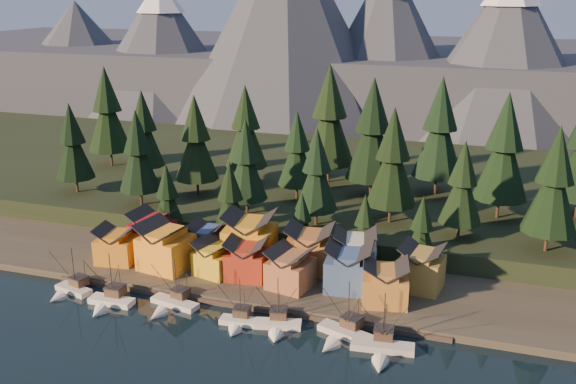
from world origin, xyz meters
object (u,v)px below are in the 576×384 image
(boat_1, at_px, (108,295))
(boat_2, at_px, (171,299))
(house_back_1, at_px, (208,240))
(house_front_1, at_px, (166,244))
(boat_6, at_px, (382,343))
(boat_0, at_px, (69,284))
(house_front_0, at_px, (116,243))
(boat_4, at_px, (277,319))
(boat_3, at_px, (238,316))
(boat_5, at_px, (343,328))
(house_back_0, at_px, (152,230))

(boat_1, relative_size, boat_2, 1.04)
(boat_1, height_order, house_back_1, boat_1)
(house_front_1, height_order, house_back_1, house_front_1)
(boat_6, bearing_deg, boat_2, 169.65)
(boat_0, distance_m, house_front_0, 14.60)
(boat_2, relative_size, house_back_1, 1.36)
(boat_1, distance_m, boat_4, 33.93)
(boat_3, bearing_deg, boat_0, 173.61)
(boat_5, bearing_deg, boat_4, -158.29)
(boat_2, xyz_separation_m, boat_5, (33.93, -0.83, 0.21))
(house_front_0, distance_m, house_front_1, 11.91)
(boat_4, xyz_separation_m, boat_6, (19.32, -2.03, -0.01))
(boat_0, distance_m, boat_1, 10.51)
(boat_3, bearing_deg, house_back_0, 138.37)
(boat_0, bearing_deg, boat_1, 3.12)
(house_front_1, distance_m, house_back_1, 9.96)
(boat_6, bearing_deg, house_back_0, 151.24)
(boat_2, bearing_deg, house_front_0, 158.16)
(house_front_0, relative_size, house_back_1, 1.10)
(boat_1, relative_size, boat_5, 1.00)
(boat_4, xyz_separation_m, boat_5, (11.88, 0.51, 0.05))
(boat_6, distance_m, house_front_1, 52.29)
(house_front_1, relative_size, house_back_1, 1.39)
(house_back_0, bearing_deg, boat_5, -18.48)
(boat_3, distance_m, boat_6, 26.46)
(boat_4, bearing_deg, boat_6, -18.94)
(boat_4, bearing_deg, boat_3, 174.94)
(boat_4, relative_size, house_back_0, 1.12)
(boat_1, height_order, boat_5, boat_1)
(house_back_0, bearing_deg, house_back_1, 6.19)
(boat_4, distance_m, house_front_1, 33.74)
(boat_0, xyz_separation_m, boat_2, (22.13, 0.98, -0.22))
(boat_0, bearing_deg, house_front_1, 59.73)
(boat_0, distance_m, boat_5, 56.06)
(boat_5, bearing_deg, boat_0, -160.61)
(house_front_1, xyz_separation_m, house_back_0, (-7.46, 7.51, -0.43))
(boat_1, bearing_deg, boat_2, 14.05)
(boat_5, relative_size, house_back_0, 1.22)
(house_front_1, bearing_deg, boat_6, -9.07)
(boat_3, bearing_deg, boat_4, 3.60)
(boat_2, height_order, boat_6, boat_6)
(boat_5, bearing_deg, boat_2, -162.16)
(boat_2, distance_m, boat_3, 15.11)
(boat_1, bearing_deg, house_back_1, 66.95)
(boat_4, relative_size, house_front_0, 1.18)
(boat_3, relative_size, boat_6, 0.82)
(boat_1, relative_size, house_back_0, 1.22)
(boat_4, height_order, house_front_1, house_front_1)
(boat_2, distance_m, house_back_1, 21.48)
(boat_2, relative_size, boat_6, 0.92)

